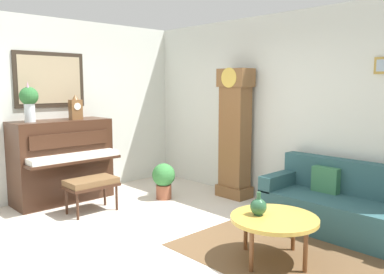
{
  "coord_description": "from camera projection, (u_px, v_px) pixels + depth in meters",
  "views": [
    {
      "loc": [
        3.41,
        -2.55,
        1.77
      ],
      "look_at": [
        -0.28,
        0.93,
        1.1
      ],
      "focal_mm": 36.78,
      "sensor_mm": 36.0,
      "label": 1
    }
  ],
  "objects": [
    {
      "name": "potted_plant",
      "position": [
        164.0,
        178.0,
        6.13
      ],
      "size": [
        0.36,
        0.36,
        0.56
      ],
      "color": "#935138",
      "rests_on": "ground_plane"
    },
    {
      "name": "green_jug",
      "position": [
        258.0,
        207.0,
        3.98
      ],
      "size": [
        0.17,
        0.17,
        0.24
      ],
      "color": "#234C33",
      "rests_on": "coffee_table"
    },
    {
      "name": "ground_plane",
      "position": [
        149.0,
        248.0,
        4.43
      ],
      "size": [
        6.4,
        6.0,
        0.1
      ],
      "primitive_type": "cube",
      "color": "beige"
    },
    {
      "name": "piano",
      "position": [
        62.0,
        160.0,
        5.98
      ],
      "size": [
        0.87,
        1.44,
        1.25
      ],
      "color": "#3D2316",
      "rests_on": "ground_plane"
    },
    {
      "name": "piano_bench",
      "position": [
        91.0,
        184.0,
        5.46
      ],
      "size": [
        0.42,
        0.7,
        0.48
      ],
      "color": "#3D2316",
      "rests_on": "ground_plane"
    },
    {
      "name": "coffee_table",
      "position": [
        274.0,
        220.0,
        3.94
      ],
      "size": [
        0.88,
        0.88,
        0.46
      ],
      "color": "gold",
      "rests_on": "ground_plane"
    },
    {
      "name": "mantel_clock",
      "position": [
        76.0,
        108.0,
        6.05
      ],
      "size": [
        0.13,
        0.18,
        0.38
      ],
      "color": "brown",
      "rests_on": "piano"
    },
    {
      "name": "wall_left",
      "position": [
        46.0,
        108.0,
        6.11
      ],
      "size": [
        0.13,
        4.9,
        2.8
      ],
      "color": "silver",
      "rests_on": "ground_plane"
    },
    {
      "name": "flower_vase",
      "position": [
        29.0,
        100.0,
        5.55
      ],
      "size": [
        0.26,
        0.26,
        0.58
      ],
      "color": "silver",
      "rests_on": "piano"
    },
    {
      "name": "wall_back",
      "position": [
        277.0,
        110.0,
        5.86
      ],
      "size": [
        5.3,
        0.13,
        2.8
      ],
      "color": "silver",
      "rests_on": "ground_plane"
    },
    {
      "name": "grandfather_clock",
      "position": [
        235.0,
        137.0,
        6.15
      ],
      "size": [
        0.52,
        0.34,
        2.03
      ],
      "color": "brown",
      "rests_on": "ground_plane"
    },
    {
      "name": "area_rug",
      "position": [
        280.0,
        254.0,
        4.13
      ],
      "size": [
        2.1,
        1.5,
        0.01
      ],
      "primitive_type": "cube",
      "color": "brown",
      "rests_on": "ground_plane"
    },
    {
      "name": "couch",
      "position": [
        344.0,
        207.0,
        4.74
      ],
      "size": [
        1.9,
        0.8,
        0.84
      ],
      "color": "#2D565B",
      "rests_on": "ground_plane"
    }
  ]
}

